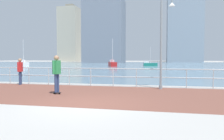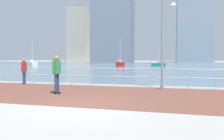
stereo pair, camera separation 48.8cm
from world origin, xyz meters
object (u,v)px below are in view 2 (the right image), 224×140
at_px(lamppost, 166,34).
at_px(bystander, 24,69).
at_px(sailboat_navy, 32,63).
at_px(skateboarder, 57,71).
at_px(sailboat_teal, 158,64).
at_px(sailboat_blue, 120,64).

bearing_deg(lamppost, bystander, 178.52).
xyz_separation_m(bystander, sailboat_navy, (-20.43, 30.96, -0.44)).
distance_m(skateboarder, sailboat_teal, 40.38).
distance_m(skateboarder, sailboat_navy, 41.83).
bearing_deg(sailboat_teal, lamppost, -86.65).
distance_m(sailboat_navy, sailboat_blue, 19.60).
bearing_deg(skateboarder, sailboat_teal, 86.08).
bearing_deg(lamppost, skateboarder, -150.73).
xyz_separation_m(sailboat_navy, sailboat_blue, (19.40, 2.79, 0.01)).
bearing_deg(bystander, lamppost, -1.48).
bearing_deg(sailboat_navy, bystander, -56.58).
height_order(bystander, sailboat_navy, sailboat_navy).
xyz_separation_m(lamppost, sailboat_navy, (-29.37, 31.19, -2.43)).
bearing_deg(lamppost, sailboat_navy, 133.27).
bearing_deg(bystander, skateboarder, -37.09).
relative_size(lamppost, sailboat_teal, 1.27).
height_order(bystander, sailboat_blue, sailboat_blue).
relative_size(sailboat_blue, sailboat_teal, 1.38).
xyz_separation_m(lamppost, sailboat_teal, (-2.20, 37.51, -2.57)).
bearing_deg(bystander, sailboat_blue, 91.74).
height_order(skateboarder, sailboat_navy, sailboat_navy).
distance_m(bystander, sailboat_teal, 37.88).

